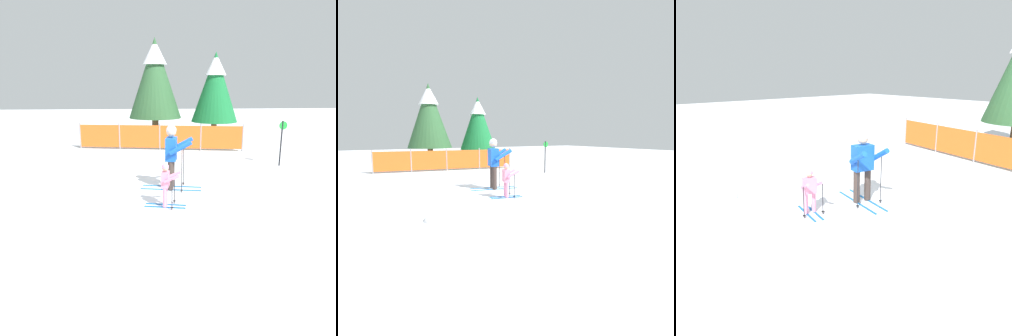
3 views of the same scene
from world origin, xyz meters
The scene contains 8 objects.
ground_plane centered at (0.00, 0.00, 0.00)m, with size 60.00×60.00×0.00m, color white.
skier_adult centered at (0.04, 0.00, 1.04)m, with size 1.68×0.82×1.74m.
skier_child centered at (-0.21, -1.35, 0.60)m, with size 0.99×0.51×1.03m.
safety_fence centered at (-0.07, 5.47, 0.58)m, with size 7.03×1.14×1.16m.
conifer_far centered at (-0.17, 8.81, 3.13)m, with size 2.72×2.72×5.06m.
conifer_near centered at (2.83, 8.16, 2.69)m, with size 2.34×2.34×4.34m.
trail_marker centered at (4.01, 2.37, 0.96)m, with size 0.28×0.05×1.57m.
snow_mound centered at (-2.41, -2.49, 0.00)m, with size 0.89×0.75×0.35m, color white.
Camera 2 is at (-3.89, -8.07, 1.83)m, focal length 28.00 mm.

